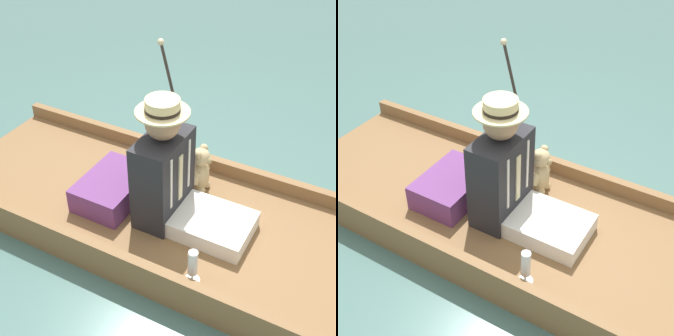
% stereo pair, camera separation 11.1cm
% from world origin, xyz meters
% --- Properties ---
extents(ground_plane, '(16.00, 16.00, 0.00)m').
position_xyz_m(ground_plane, '(0.00, 0.00, 0.00)').
color(ground_plane, '#476B66').
extents(punt_boat, '(1.13, 3.24, 0.24)m').
position_xyz_m(punt_boat, '(0.00, 0.00, 0.08)').
color(punt_boat, brown).
rests_on(punt_boat, ground_plane).
extents(seat_cushion, '(0.50, 0.35, 0.17)m').
position_xyz_m(seat_cushion, '(0.06, -0.44, 0.22)').
color(seat_cushion, '#6B3875').
rests_on(seat_cushion, punt_boat).
extents(seated_person, '(0.41, 0.72, 0.82)m').
position_xyz_m(seated_person, '(0.04, -0.01, 0.44)').
color(seated_person, white).
rests_on(seated_person, punt_boat).
extents(teddy_bear, '(0.24, 0.14, 0.34)m').
position_xyz_m(teddy_bear, '(-0.29, 0.02, 0.30)').
color(teddy_bear, tan).
rests_on(teddy_bear, punt_boat).
extents(wine_glass, '(0.09, 0.09, 0.22)m').
position_xyz_m(wine_glass, '(0.43, 0.31, 0.26)').
color(wine_glass, silver).
rests_on(wine_glass, punt_boat).
extents(walking_cane, '(0.04, 0.27, 0.93)m').
position_xyz_m(walking_cane, '(-0.46, -0.27, 0.67)').
color(walking_cane, '#2D2823').
rests_on(walking_cane, punt_boat).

